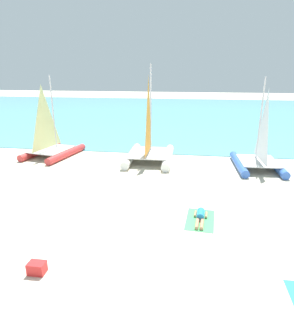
% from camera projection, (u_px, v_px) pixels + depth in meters
% --- Properties ---
extents(ground_plane, '(120.00, 120.00, 0.00)m').
position_uv_depth(ground_plane, '(157.00, 164.00, 19.01)').
color(ground_plane, beige).
extents(ocean_water, '(120.00, 40.00, 0.05)m').
position_uv_depth(ocean_water, '(176.00, 113.00, 39.87)').
color(ocean_water, '#5BB2C1').
rests_on(ocean_water, ground).
extents(sailboat_blue, '(2.76, 4.18, 5.33)m').
position_uv_depth(sailboat_blue, '(258.00, 156.00, 17.87)').
color(sailboat_blue, blue).
rests_on(sailboat_blue, ground).
extents(sailboat_red, '(3.39, 4.54, 5.35)m').
position_uv_depth(sailboat_red, '(51.00, 145.00, 20.41)').
color(sailboat_red, '#CC3838').
rests_on(sailboat_red, ground).
extents(sailboat_white, '(3.01, 4.66, 6.04)m').
position_uv_depth(sailboat_white, '(149.00, 148.00, 19.30)').
color(sailboat_white, white).
rests_on(sailboat_white, ground).
extents(towel_left, '(1.25, 1.98, 0.01)m').
position_uv_depth(towel_left, '(200.00, 220.00, 11.97)').
color(towel_left, '#4CB266').
rests_on(towel_left, ground).
extents(sunbather_left, '(0.58, 1.57, 0.30)m').
position_uv_depth(sunbather_left, '(200.00, 216.00, 12.00)').
color(sunbather_left, '#268CCC').
rests_on(sunbather_left, towel_left).
extents(cooler_box, '(0.50, 0.36, 0.36)m').
position_uv_depth(cooler_box, '(37.00, 268.00, 8.82)').
color(cooler_box, red).
rests_on(cooler_box, ground).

